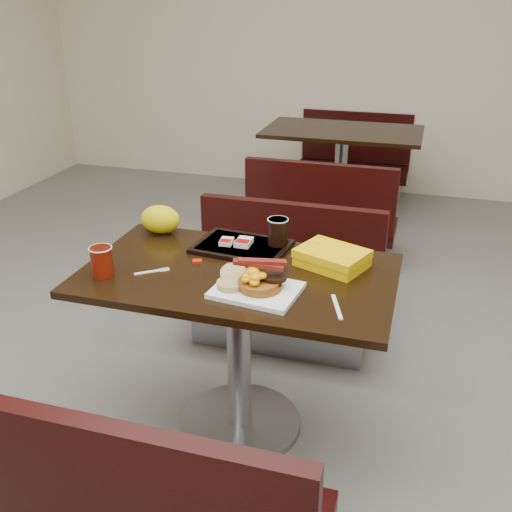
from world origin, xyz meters
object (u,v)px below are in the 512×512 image
(coffee_cup_far, at_px, (278,232))
(clamshell, at_px, (332,258))
(bench_far_n, at_px, (352,156))
(knife, at_px, (337,307))
(pancake_stack, at_px, (260,284))
(bench_far_s, at_px, (324,207))
(hashbrown_sleeve_left, at_px, (226,242))
(tray, at_px, (242,247))
(hashbrown_sleeve_right, at_px, (244,242))
(table_near, at_px, (239,353))
(table_far, at_px, (340,177))
(platter, at_px, (256,290))
(paper_bag, at_px, (160,219))
(fork, at_px, (147,272))
(bench_near_s, at_px, (169,480))
(bench_near_n, at_px, (281,282))
(coffee_cup_near, at_px, (102,261))

(coffee_cup_far, relative_size, clamshell, 0.44)
(bench_far_n, xyz_separation_m, knife, (0.41, -3.47, 0.39))
(pancake_stack, bearing_deg, bench_far_s, 93.65)
(hashbrown_sleeve_left, bearing_deg, knife, -41.28)
(tray, height_order, hashbrown_sleeve_right, hashbrown_sleeve_right)
(tray, relative_size, coffee_cup_far, 3.38)
(table_near, xyz_separation_m, table_far, (0.00, 2.60, 0.00))
(platter, distance_m, clamshell, 0.37)
(paper_bag, bearing_deg, table_far, 78.90)
(bench_far_n, xyz_separation_m, platter, (0.12, -3.44, 0.40))
(tray, relative_size, paper_bag, 2.12)
(fork, bearing_deg, paper_bag, 70.25)
(hashbrown_sleeve_left, height_order, paper_bag, paper_bag)
(pancake_stack, relative_size, hashbrown_sleeve_left, 2.19)
(bench_near_s, height_order, clamshell, clamshell)
(coffee_cup_far, xyz_separation_m, paper_bag, (-0.54, 0.02, -0.01))
(table_near, relative_size, fork, 8.86)
(platter, height_order, paper_bag, paper_bag)
(bench_near_s, distance_m, paper_bag, 1.17)
(fork, bearing_deg, hashbrown_sleeve_left, 18.79)
(bench_far_s, xyz_separation_m, knife, (0.41, -2.07, 0.39))
(bench_near_n, bearing_deg, pancake_stack, -81.20)
(fork, height_order, hashbrown_sleeve_left, hashbrown_sleeve_left)
(table_near, distance_m, bench_near_s, 0.70)
(pancake_stack, relative_size, paper_bag, 0.86)
(hashbrown_sleeve_right, bearing_deg, table_far, 89.17)
(bench_far_n, xyz_separation_m, pancake_stack, (0.13, -3.44, 0.42))
(bench_far_s, bearing_deg, platter, -86.74)
(bench_far_s, bearing_deg, clamshell, -79.06)
(coffee_cup_near, distance_m, clamshell, 0.88)
(bench_near_n, xyz_separation_m, hashbrown_sleeve_left, (-0.12, -0.49, 0.42))
(platter, relative_size, hashbrown_sleeve_left, 4.26)
(bench_near_n, bearing_deg, hashbrown_sleeve_left, -103.52)
(bench_near_s, bearing_deg, coffee_cup_near, 132.58)
(platter, bearing_deg, bench_far_n, 98.79)
(table_near, height_order, platter, platter)
(bench_far_n, bearing_deg, bench_near_s, -90.00)
(fork, bearing_deg, tray, 12.11)
(table_near, relative_size, bench_near_s, 1.20)
(bench_far_s, relative_size, platter, 3.35)
(platter, height_order, clamshell, clamshell)
(fork, xyz_separation_m, paper_bag, (-0.12, 0.39, 0.06))
(hashbrown_sleeve_right, bearing_deg, bench_far_s, 88.72)
(bench_far_n, distance_m, hashbrown_sleeve_left, 3.12)
(hashbrown_sleeve_left, xyz_separation_m, clamshell, (0.46, -0.05, 0.01))
(hashbrown_sleeve_right, distance_m, paper_bag, 0.42)
(tray, bearing_deg, hashbrown_sleeve_right, 17.03)
(pancake_stack, distance_m, fork, 0.46)
(table_far, height_order, knife, knife)
(bench_near_n, distance_m, platter, 0.94)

